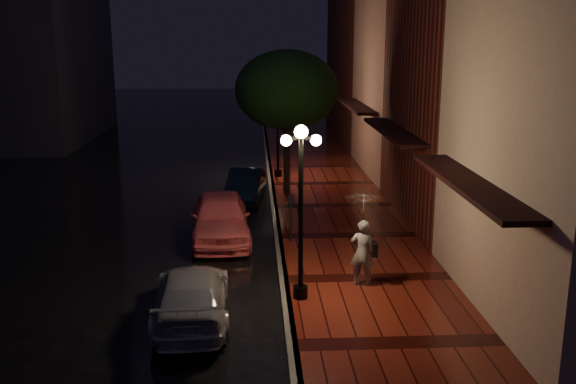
% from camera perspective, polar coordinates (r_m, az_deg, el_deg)
% --- Properties ---
extents(ground, '(120.00, 120.00, 0.00)m').
position_cam_1_polar(ground, '(20.86, -0.87, -4.34)').
color(ground, black).
rests_on(ground, ground).
extents(sidewalk, '(4.50, 60.00, 0.15)m').
position_cam_1_polar(sidewalk, '(21.04, 5.28, -4.02)').
color(sidewalk, '#46110C').
rests_on(sidewalk, ground).
extents(curb, '(0.25, 60.00, 0.15)m').
position_cam_1_polar(curb, '(20.83, -0.87, -4.14)').
color(curb, '#595451').
rests_on(curb, ground).
extents(storefront_mid, '(5.00, 8.00, 11.00)m').
position_cam_1_polar(storefront_mid, '(23.16, 16.77, 10.78)').
color(storefront_mid, '#511914').
rests_on(storefront_mid, ground).
extents(storefront_far, '(5.00, 8.00, 9.00)m').
position_cam_1_polar(storefront_far, '(30.86, 11.62, 9.84)').
color(storefront_far, '#8C5951').
rests_on(storefront_far, ground).
extents(storefront_extra, '(5.00, 12.00, 10.00)m').
position_cam_1_polar(storefront_extra, '(40.58, 8.07, 11.59)').
color(storefront_extra, '#511914').
rests_on(storefront_extra, ground).
extents(streetlamp_near, '(0.96, 0.36, 4.31)m').
position_cam_1_polar(streetlamp_near, '(15.35, 1.15, -0.92)').
color(streetlamp_near, black).
rests_on(streetlamp_near, sidewalk).
extents(streetlamp_far, '(0.96, 0.36, 4.31)m').
position_cam_1_polar(streetlamp_far, '(29.08, -0.91, 6.13)').
color(streetlamp_far, black).
rests_on(streetlamp_far, sidewalk).
extents(street_tree, '(4.16, 4.16, 5.80)m').
position_cam_1_polar(street_tree, '(25.92, -0.08, 8.84)').
color(street_tree, black).
rests_on(street_tree, sidewalk).
extents(pink_car, '(2.11, 4.66, 1.55)m').
position_cam_1_polar(pink_car, '(20.78, -6.03, -2.25)').
color(pink_car, '#F2636D').
rests_on(pink_car, ground).
extents(navy_car, '(1.74, 3.94, 1.26)m').
position_cam_1_polar(navy_car, '(25.91, -3.76, 0.71)').
color(navy_car, black).
rests_on(navy_car, ground).
extents(silver_car, '(1.93, 4.32, 1.23)m').
position_cam_1_polar(silver_car, '(15.25, -8.57, -9.07)').
color(silver_car, '#A6A5AC').
rests_on(silver_car, ground).
extents(woman_with_umbrella, '(1.02, 1.04, 2.46)m').
position_cam_1_polar(woman_with_umbrella, '(16.49, 6.72, -2.93)').
color(woman_with_umbrella, silver).
rests_on(woman_with_umbrella, sidewalk).
extents(parking_meter, '(0.15, 0.13, 1.50)m').
position_cam_1_polar(parking_meter, '(20.06, 0.23, -1.91)').
color(parking_meter, black).
rests_on(parking_meter, sidewalk).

